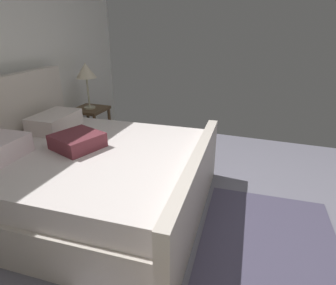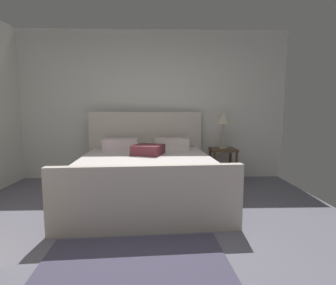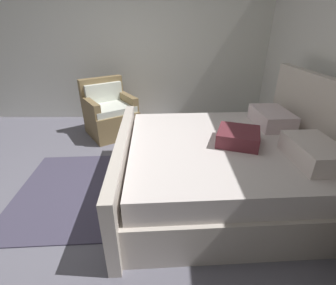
{
  "view_description": "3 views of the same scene",
  "coord_description": "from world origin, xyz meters",
  "views": [
    {
      "loc": [
        -2.07,
        -0.02,
        1.71
      ],
      "look_at": [
        0.11,
        0.76,
        0.74
      ],
      "focal_mm": 30.02,
      "sensor_mm": 36.0,
      "label": 1
    },
    {
      "loc": [
        0.16,
        -1.99,
        1.21
      ],
      "look_at": [
        0.24,
        1.01,
        0.87
      ],
      "focal_mm": 26.81,
      "sensor_mm": 36.0,
      "label": 2
    },
    {
      "loc": [
        2.17,
        0.92,
        1.73
      ],
      "look_at": [
        0.17,
        0.93,
        0.73
      ],
      "focal_mm": 25.86,
      "sensor_mm": 36.0,
      "label": 3
    }
  ],
  "objects": [
    {
      "name": "table_lamp_right",
      "position": [
        1.26,
        2.38,
        1.12
      ],
      "size": [
        0.28,
        0.28,
        0.64
      ],
      "color": "#B7B293",
      "rests_on": "nightstand_right"
    },
    {
      "name": "bed",
      "position": [
        -0.05,
        1.55,
        0.35
      ],
      "size": [
        2.1,
        2.25,
        1.24
      ],
      "color": "beige",
      "rests_on": "ground"
    },
    {
      "name": "area_rug",
      "position": [
        -0.05,
        -0.2,
        0.01
      ],
      "size": [
        1.6,
        1.22,
        0.01
      ],
      "primitive_type": "cube",
      "rotation": [
        0.0,
        0.0,
        0.06
      ],
      "color": "#464158",
      "rests_on": "ground"
    },
    {
      "name": "ground_plane",
      "position": [
        0.0,
        0.0,
        -0.01
      ],
      "size": [
        4.83,
        5.4,
        0.02
      ],
      "primitive_type": "cube",
      "color": "slate"
    },
    {
      "name": "nightstand_right",
      "position": [
        1.26,
        2.38,
        0.4
      ],
      "size": [
        0.44,
        0.44,
        0.6
      ],
      "color": "brown",
      "rests_on": "ground"
    }
  ]
}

